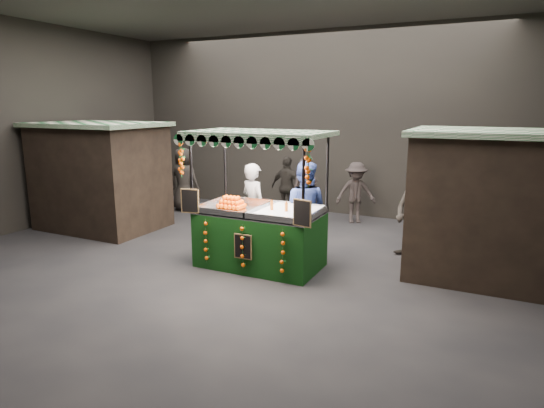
% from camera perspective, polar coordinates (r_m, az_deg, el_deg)
% --- Properties ---
extents(ground, '(12.00, 12.00, 0.00)m').
position_cam_1_polar(ground, '(8.95, -4.47, -7.53)').
color(ground, black).
rests_on(ground, ground).
extents(market_hall, '(12.10, 10.10, 5.05)m').
position_cam_1_polar(market_hall, '(8.43, -4.86, 14.65)').
color(market_hall, black).
rests_on(market_hall, ground).
extents(neighbour_stall_left, '(3.00, 2.20, 2.60)m').
position_cam_1_polar(neighbour_stall_left, '(12.10, -20.43, 3.33)').
color(neighbour_stall_left, black).
rests_on(neighbour_stall_left, ground).
extents(neighbour_stall_right, '(3.00, 2.20, 2.60)m').
position_cam_1_polar(neighbour_stall_right, '(8.92, 26.08, -0.10)').
color(neighbour_stall_right, black).
rests_on(neighbour_stall_right, ground).
extents(juice_stall, '(2.64, 1.55, 2.55)m').
position_cam_1_polar(juice_stall, '(8.62, -1.55, -2.76)').
color(juice_stall, black).
rests_on(juice_stall, ground).
extents(vendor_grey, '(0.79, 0.68, 1.84)m').
position_cam_1_polar(vendor_grey, '(9.64, -2.29, -0.36)').
color(vendor_grey, gray).
rests_on(vendor_grey, ground).
extents(vendor_blue, '(1.04, 0.86, 1.95)m').
position_cam_1_polar(vendor_blue, '(9.16, 3.96, -0.71)').
color(vendor_blue, navy).
rests_on(vendor_blue, ground).
extents(shopper_0, '(0.70, 0.52, 1.75)m').
position_cam_1_polar(shopper_0, '(11.42, 4.10, 1.38)').
color(shopper_0, black).
rests_on(shopper_0, ground).
extents(shopper_1, '(1.13, 1.07, 1.84)m').
position_cam_1_polar(shopper_1, '(9.38, 17.34, -1.27)').
color(shopper_1, black).
rests_on(shopper_1, ground).
extents(shopper_2, '(0.98, 0.46, 1.64)m').
position_cam_1_polar(shopper_2, '(12.55, 1.92, 2.13)').
color(shopper_2, black).
rests_on(shopper_2, ground).
extents(shopper_3, '(1.18, 1.00, 1.58)m').
position_cam_1_polar(shopper_3, '(12.07, 10.34, 1.39)').
color(shopper_3, '#2C2523').
rests_on(shopper_3, ground).
extents(shopper_4, '(0.94, 0.66, 1.82)m').
position_cam_1_polar(shopper_4, '(13.51, -10.86, 3.02)').
color(shopper_4, black).
rests_on(shopper_4, ground).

